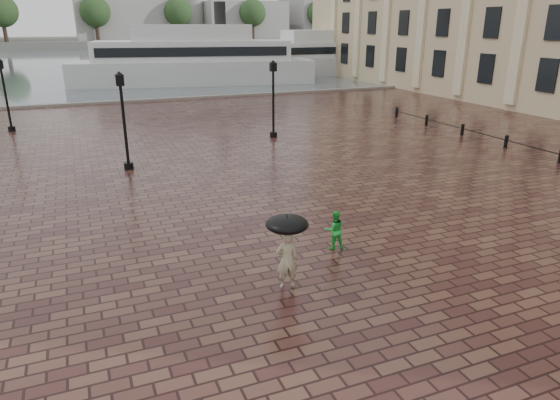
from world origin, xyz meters
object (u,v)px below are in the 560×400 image
Objects in this scene: street_lamps at (133,103)px; child_pedestrian at (335,230)px; adult_pedestrian at (287,260)px; ferry_near at (193,60)px; ferry_far at (326,56)px.

child_pedestrian is (3.87, -16.96, -1.71)m from street_lamps.
adult_pedestrian reaches higher than child_pedestrian.
adult_pedestrian is at bearing -85.13° from street_lamps.
ferry_far is (18.95, 4.08, -0.29)m from ferry_near.
adult_pedestrian is 47.92m from ferry_near.
street_lamps is at bearing -73.82° from adult_pedestrian.
child_pedestrian is 45.95m from ferry_near.
ferry_far is (27.36, 51.22, 1.56)m from adult_pedestrian.
child_pedestrian is (2.28, 1.65, -0.17)m from adult_pedestrian.
ferry_near is 1.15× the size of ferry_far.
street_lamps is 30.23m from ferry_near.
street_lamps is 12.51× the size of child_pedestrian.
street_lamps is 43.61m from ferry_far.
street_lamps reaches higher than child_pedestrian.
ferry_far reaches higher than street_lamps.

